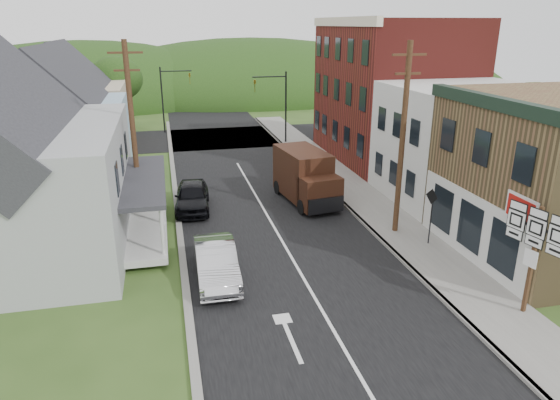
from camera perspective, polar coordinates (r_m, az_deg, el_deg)
ground at (r=20.25m, az=2.73°, el=-9.03°), size 120.00×120.00×0.00m
road at (r=29.18m, az=-2.59°, el=0.15°), size 9.00×90.00×0.02m
cross_road at (r=45.40m, az=-6.60°, el=7.09°), size 60.00×9.00×0.02m
sidewalk_right at (r=28.97m, az=9.70°, el=-0.12°), size 2.80×55.00×0.15m
curb_right at (r=28.49m, az=7.19°, el=-0.32°), size 0.20×55.00×0.15m
curb_left at (r=26.86m, az=-11.58°, el=-1.86°), size 0.30×55.00×0.12m
storefront_tan at (r=24.38m, az=29.40°, el=2.30°), size 8.00×8.00×7.00m
storefront_white at (r=30.17m, az=19.99°, el=6.05°), size 8.00×7.00×6.50m
storefront_red at (r=38.05m, az=12.57°, el=12.01°), size 8.00×12.00×10.00m
house_gray at (r=24.74m, az=-29.36°, el=4.30°), size 10.20×12.24×8.35m
house_blue at (r=35.13m, az=-23.06°, el=8.18°), size 7.14×8.16×7.28m
house_cream at (r=43.99m, az=-21.91°, el=10.33°), size 7.14×8.16×7.28m
utility_pole_right at (r=23.67m, az=13.81°, el=6.73°), size 1.60×0.26×9.00m
utility_pole_left at (r=25.63m, az=-16.44°, el=7.44°), size 1.60×0.26×9.00m
traffic_signal_right at (r=42.05m, az=-0.27°, el=11.43°), size 2.87×0.20×6.00m
traffic_signal_left at (r=47.96m, az=-12.51°, el=11.98°), size 2.87×0.20×6.00m
tree_left_d at (r=49.48m, az=-18.22°, el=13.02°), size 4.80×4.80×6.94m
forested_ridge at (r=72.90m, az=-9.30°, el=11.64°), size 90.00×30.00×16.00m
silver_sedan at (r=20.05m, az=-7.31°, el=-7.10°), size 1.63×4.51×1.48m
dark_sedan at (r=27.63m, az=-10.01°, el=0.40°), size 2.17×4.62×1.53m
delivery_van at (r=28.24m, az=2.95°, el=2.65°), size 2.79×5.50×2.94m
route_sign_cluster at (r=18.73m, az=27.03°, el=-4.66°), size 0.58×2.19×3.90m
warning_sign at (r=23.34m, az=16.91°, el=-0.97°), size 0.20×0.71×2.64m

